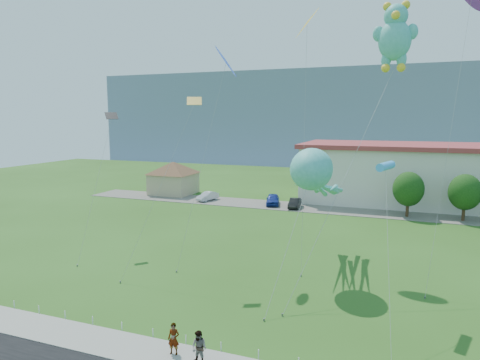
# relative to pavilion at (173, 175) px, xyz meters

# --- Properties ---
(ground) EXTENTS (160.00, 160.00, 0.00)m
(ground) POSITION_rel_pavilion_xyz_m (24.00, -38.00, -3.02)
(ground) COLOR #274D15
(ground) RESTS_ON ground
(parking_strip) EXTENTS (70.00, 6.00, 0.06)m
(parking_strip) POSITION_rel_pavilion_xyz_m (24.00, -3.00, -2.99)
(parking_strip) COLOR #59544C
(parking_strip) RESTS_ON ground
(hill_ridge) EXTENTS (160.00, 50.00, 25.00)m
(hill_ridge) POSITION_rel_pavilion_xyz_m (24.00, 82.00, 9.48)
(hill_ridge) COLOR slate
(hill_ridge) RESTS_ON ground
(pavilion) EXTENTS (9.20, 9.20, 5.00)m
(pavilion) POSITION_rel_pavilion_xyz_m (0.00, 0.00, 0.00)
(pavilion) COLOR tan
(pavilion) RESTS_ON ground
(rope_fence) EXTENTS (26.05, 0.05, 0.50)m
(rope_fence) POSITION_rel_pavilion_xyz_m (24.00, -39.30, -2.77)
(rope_fence) COLOR white
(rope_fence) RESTS_ON ground
(tree_near) EXTENTS (3.60, 3.60, 5.47)m
(tree_near) POSITION_rel_pavilion_xyz_m (34.00, -4.00, 0.36)
(tree_near) COLOR #3F2B19
(tree_near) RESTS_ON ground
(tree_mid) EXTENTS (3.60, 3.60, 5.47)m
(tree_mid) POSITION_rel_pavilion_xyz_m (40.00, -4.00, 0.36)
(tree_mid) COLOR #3F2B19
(tree_mid) RESTS_ON ground
(pedestrian_left) EXTENTS (0.63, 0.46, 1.60)m
(pedestrian_left) POSITION_rel_pavilion_xyz_m (22.98, -40.51, -2.12)
(pedestrian_left) COLOR gray
(pedestrian_left) RESTS_ON sidewalk
(pedestrian_right) EXTENTS (0.89, 0.74, 1.64)m
(pedestrian_right) POSITION_rel_pavilion_xyz_m (24.54, -40.86, -2.10)
(pedestrian_right) COLOR gray
(pedestrian_right) RESTS_ON sidewalk
(parked_car_silver) EXTENTS (2.23, 3.93, 1.22)m
(parked_car_silver) POSITION_rel_pavilion_xyz_m (7.38, -3.30, -2.35)
(parked_car_silver) COLOR #BBBAC1
(parked_car_silver) RESTS_ON parking_strip
(parked_car_blue) EXTENTS (2.73, 4.56, 1.45)m
(parked_car_blue) POSITION_rel_pavilion_xyz_m (16.97, -2.93, -2.24)
(parked_car_blue) COLOR navy
(parked_car_blue) RESTS_ON parking_strip
(parked_car_black) EXTENTS (1.61, 3.83, 1.23)m
(parked_car_black) POSITION_rel_pavilion_xyz_m (20.23, -3.82, -2.35)
(parked_car_black) COLOR black
(parked_car_black) RESTS_ON parking_strip
(octopus_kite) EXTENTS (3.03, 14.98, 9.61)m
(octopus_kite) POSITION_rel_pavilion_xyz_m (27.08, -26.35, 4.32)
(octopus_kite) COLOR teal
(octopus_kite) RESTS_ON ground
(teddy_bear_kite) EXTENTS (6.93, 13.14, 20.37)m
(teddy_bear_kite) POSITION_rel_pavilion_xyz_m (32.12, -22.37, 14.90)
(teddy_bear_kite) COLOR teal
(teddy_bear_kite) RESTS_ON ground
(small_kite_blue) EXTENTS (3.04, 5.74, 16.95)m
(small_kite_blue) POSITION_rel_pavilion_xyz_m (19.41, -25.32, 12.87)
(small_kite_blue) COLOR blue
(small_kite_blue) RESTS_ON ground
(small_kite_black) EXTENTS (2.19, 7.76, 12.37)m
(small_kite_black) POSITION_rel_pavilion_xyz_m (8.00, -25.65, 7.47)
(small_kite_black) COLOR black
(small_kite_black) RESTS_ON ground
(small_kite_purple) EXTENTS (3.37, 9.34, 21.52)m
(small_kite_purple) POSITION_rel_pavilion_xyz_m (37.30, -20.33, 17.22)
(small_kite_purple) COLOR purple
(small_kite_purple) RESTS_ON ground
(small_kite_yellow) EXTENTS (4.33, 5.65, 13.42)m
(small_kite_yellow) POSITION_rel_pavilion_xyz_m (17.84, -29.20, 8.37)
(small_kite_yellow) COLOR gold
(small_kite_yellow) RESTS_ON ground
(small_kite_orange) EXTENTS (2.40, 7.63, 20.36)m
(small_kite_orange) POSITION_rel_pavilion_xyz_m (25.08, -20.96, 16.13)
(small_kite_orange) COLOR gold
(small_kite_orange) RESTS_ON ground
(small_kite_cyan) EXTENTS (1.26, 8.88, 9.27)m
(small_kite_cyan) POSITION_rel_pavilion_xyz_m (32.21, -30.80, 5.73)
(small_kite_cyan) COLOR #35A3F1
(small_kite_cyan) RESTS_ON ground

